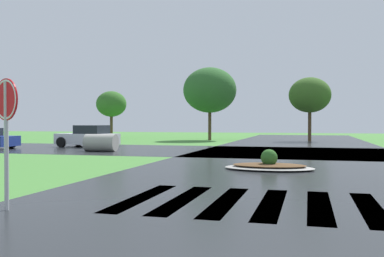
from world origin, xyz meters
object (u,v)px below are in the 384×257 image
Objects in this scene: stop_sign at (6,113)px; car_blue_compact at (88,137)px; median_island at (269,165)px; drainage_pipe_stack at (101,143)px.

car_blue_compact is (-8.40, 18.35, -1.12)m from stop_sign.
stop_sign is 20.21m from car_blue_compact.
median_island is 11.73m from drainage_pipe_stack.
car_blue_compact reaches higher than median_island.
median_island is 0.74× the size of car_blue_compact.
drainage_pipe_stack reaches higher than median_island.
stop_sign reaches higher than drainage_pipe_stack.
median_island is (3.98, 8.02, -1.63)m from stop_sign.
car_blue_compact is 4.56m from drainage_pipe_stack.
median_island is 1.71× the size of drainage_pipe_stack.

